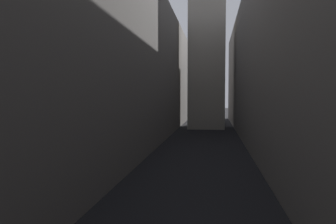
% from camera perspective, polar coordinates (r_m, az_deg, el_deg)
% --- Properties ---
extents(ground_plane, '(264.00, 264.00, 0.00)m').
position_cam_1_polar(ground_plane, '(35.77, 5.84, -7.53)').
color(ground_plane, black).
extents(building_block_left, '(15.76, 108.00, 21.05)m').
position_cam_1_polar(building_block_left, '(40.21, -13.58, 8.63)').
color(building_block_left, slate).
rests_on(building_block_left, ground).
extents(building_block_right, '(14.36, 108.00, 21.22)m').
position_cam_1_polar(building_block_right, '(38.99, 25.25, 8.73)').
color(building_block_right, slate).
rests_on(building_block_right, ground).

